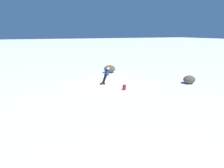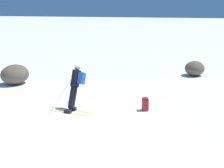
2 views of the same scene
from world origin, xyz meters
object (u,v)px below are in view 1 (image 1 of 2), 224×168
object	(u,v)px
skier	(106,75)
spare_backpack	(124,87)
exposed_boulder_1	(189,79)
exposed_boulder_0	(110,69)

from	to	relation	value
skier	spare_backpack	bearing A→B (deg)	109.86
skier	exposed_boulder_1	distance (m)	8.98
skier	spare_backpack	world-z (taller)	skier
exposed_boulder_0	exposed_boulder_1	world-z (taller)	exposed_boulder_0
skier	exposed_boulder_1	world-z (taller)	skier
spare_backpack	exposed_boulder_1	world-z (taller)	exposed_boulder_1
skier	exposed_boulder_0	size ratio (longest dim) A/B	1.15
skier	exposed_boulder_1	xyz separation A→B (m)	(-8.38, 3.17, -0.57)
skier	exposed_boulder_0	xyz separation A→B (m)	(-2.40, -5.04, -0.49)
skier	spare_backpack	xyz separation A→B (m)	(-0.92, 2.53, -0.75)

